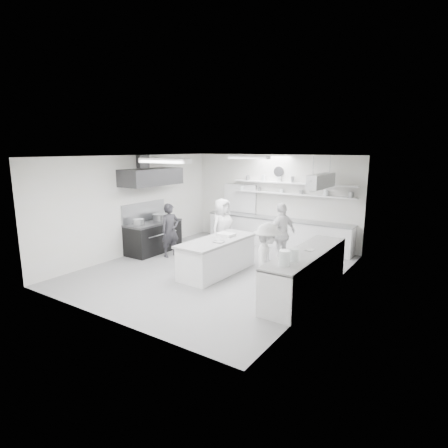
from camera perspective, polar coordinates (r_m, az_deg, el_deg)
The scene contains 27 objects.
floor at distance 9.91m, azimuth -1.57°, elevation -7.18°, with size 6.00×7.00×0.02m, color gray.
ceiling at distance 9.38m, azimuth -1.67°, elevation 10.56°, with size 6.00×7.00×0.02m, color silver.
wall_back at distance 12.52m, azimuth 7.67°, elevation 3.80°, with size 6.00×0.04×3.00m, color silver.
wall_front at distance 7.03m, azimuth -18.30°, elevation -2.85°, with size 6.00×0.04×3.00m, color silver.
wall_left at distance 11.50m, azimuth -13.94°, elevation 2.87°, with size 0.04×7.00×3.00m, color silver.
wall_right at distance 8.21m, azimuth 15.77°, elevation -0.67°, with size 0.04×7.00×3.00m, color silver.
stove at distance 11.69m, azimuth -10.92°, elevation -2.11°, with size 0.80×1.80×0.90m, color black.
exhaust_hood at distance 11.39m, azimuth -11.29°, elevation 7.21°, with size 0.85×2.00×0.50m, color #373739.
back_counter at distance 12.31m, azimuth 8.18°, elevation -1.27°, with size 5.00×0.60×0.92m, color white.
shelf_lower at distance 12.08m, azimuth 10.42°, elevation 4.62°, with size 4.20×0.26×0.04m, color white.
shelf_upper at distance 12.04m, azimuth 10.49°, elevation 6.28°, with size 4.20×0.26×0.04m, color white.
pass_through_window at distance 13.12m, azimuth 2.51°, elevation 4.03°, with size 1.30×0.04×1.00m, color black.
wall_clock at distance 12.30m, azimuth 8.55°, elevation 8.09°, with size 0.32×0.32×0.05m, color white.
right_counter at distance 8.41m, azimuth 12.67°, elevation -7.51°, with size 0.74×3.30×0.94m, color white.
pot_rack at distance 10.66m, azimuth 14.91°, elevation 6.48°, with size 0.30×1.60×0.40m, color #9B9EA1.
light_fixture_front at distance 7.98m, azimuth -9.25°, elevation 9.72°, with size 1.30×0.25×0.10m, color white.
light_fixture_rear at distance 10.90m, azimuth 3.89°, elevation 10.32°, with size 1.30×0.25×0.10m, color white.
prep_island at distance 9.57m, azimuth -1.04°, elevation -5.14°, with size 0.86×2.31×0.85m, color white.
stove_pot at distance 11.79m, azimuth -9.96°, elevation 0.95°, with size 0.44×0.44×0.25m, color #9B9EA1.
cook_stove at distance 11.02m, azimuth -8.37°, elevation -0.97°, with size 0.59×0.38×1.61m, color #27262A.
cook_back at distance 12.17m, azimuth -0.29°, elevation 0.18°, with size 0.75×0.58×1.54m, color white.
cook_island_left at distance 10.90m, azimuth -0.28°, elevation -0.59°, with size 0.86×0.56×1.75m, color white.
cook_island_right at distance 10.24m, azimuth 8.96°, elevation -1.55°, with size 1.03×0.43×1.75m, color white.
cook_right at distance 8.03m, azimuth 6.75°, elevation -5.60°, with size 1.06×0.61×1.64m, color white.
bowl_island_a at distance 9.17m, azimuth -0.82°, elevation -2.90°, with size 0.29×0.29×0.07m, color #9B9EA1.
bowl_island_b at distance 9.99m, azimuth 0.48°, elevation -1.70°, with size 0.20×0.20×0.06m, color white.
bowl_right at distance 8.36m, azimuth 13.06°, elevation -4.06°, with size 0.22×0.22×0.05m, color white.
Camera 1 is at (5.41, -7.66, 3.19)m, focal length 29.35 mm.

